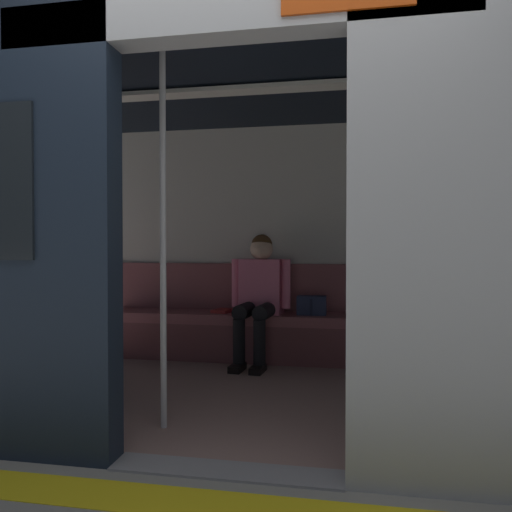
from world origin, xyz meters
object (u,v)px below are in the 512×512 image
object	(u,v)px
handbag	(312,305)
book	(223,311)
train_car	(256,177)
person_seated	(259,290)
grab_pole_door	(163,239)
bench_seat	(285,326)

from	to	relation	value
handbag	book	size ratio (longest dim) A/B	1.18
train_car	person_seated	size ratio (longest dim) A/B	5.51
book	grab_pole_door	distance (m)	1.90
book	grab_pole_door	xyz separation A→B (m)	(-0.10, 1.78, 0.65)
train_car	grab_pole_door	xyz separation A→B (m)	(0.40, 0.73, -0.45)
book	grab_pole_door	bearing A→B (deg)	104.15
person_seated	book	bearing A→B (deg)	-14.50
person_seated	book	distance (m)	0.43
train_car	bench_seat	bearing A→B (deg)	-94.80
bench_seat	person_seated	world-z (taller)	person_seated
bench_seat	train_car	bearing A→B (deg)	85.20
bench_seat	handbag	xyz separation A→B (m)	(-0.24, -0.02, 0.19)
book	train_car	bearing A→B (deg)	126.75
bench_seat	person_seated	bearing A→B (deg)	12.92
handbag	bench_seat	bearing A→B (deg)	5.78
handbag	grab_pole_door	bearing A→B (deg)	67.62
train_car	person_seated	world-z (taller)	train_car
person_seated	grab_pole_door	distance (m)	1.76
handbag	grab_pole_door	size ratio (longest dim) A/B	0.12
bench_seat	book	bearing A→B (deg)	-3.95
bench_seat	person_seated	distance (m)	0.40
bench_seat	person_seated	size ratio (longest dim) A/B	2.90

